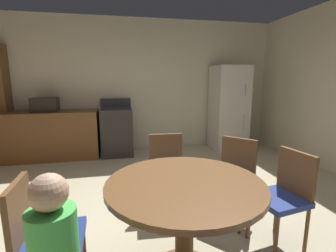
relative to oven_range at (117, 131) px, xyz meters
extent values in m
plane|color=beige|center=(0.43, -2.63, -0.47)|extent=(14.00, 14.00, 0.00)
cube|color=beige|center=(0.43, 0.40, 0.88)|extent=(6.18, 0.12, 2.70)
cube|color=brown|center=(-1.36, 0.00, -0.02)|extent=(2.01, 0.60, 0.90)
cube|color=#2D2B28|center=(0.00, 0.00, -0.02)|extent=(0.60, 0.60, 0.90)
cube|color=#38383D|center=(0.00, 0.00, 0.44)|extent=(0.60, 0.60, 0.02)
cube|color=#38383D|center=(0.00, 0.28, 0.54)|extent=(0.60, 0.04, 0.18)
cube|color=silver|center=(2.34, -0.05, 0.41)|extent=(0.68, 0.66, 1.76)
cylinder|color=#B2B2B7|center=(2.52, -0.39, 0.81)|extent=(0.02, 0.02, 0.22)
cylinder|color=#B2B2B7|center=(2.52, -0.39, 0.16)|extent=(0.02, 0.02, 0.30)
cube|color=black|center=(-1.27, 0.00, 0.56)|extent=(0.44, 0.32, 0.26)
cylinder|color=brown|center=(0.49, -3.25, -0.11)|extent=(0.14, 0.14, 0.72)
cylinder|color=brown|center=(0.49, -3.25, 0.27)|extent=(1.16, 1.16, 0.04)
cylinder|color=brown|center=(1.16, -2.87, -0.25)|extent=(0.03, 0.03, 0.43)
cylinder|color=brown|center=(0.93, -2.62, -0.25)|extent=(0.03, 0.03, 0.43)
cylinder|color=brown|center=(1.41, -2.64, -0.25)|extent=(0.03, 0.03, 0.43)
cylinder|color=brown|center=(1.18, -2.39, -0.25)|extent=(0.03, 0.03, 0.43)
cube|color=navy|center=(1.17, -2.63, -0.02)|extent=(0.57, 0.57, 0.05)
cube|color=brown|center=(1.30, -2.51, 0.19)|extent=(0.28, 0.31, 0.42)
cylinder|color=brown|center=(1.25, -3.29, -0.25)|extent=(0.03, 0.03, 0.43)
cylinder|color=brown|center=(1.19, -2.95, -0.25)|extent=(0.03, 0.03, 0.43)
cylinder|color=brown|center=(1.59, -3.23, -0.25)|extent=(0.03, 0.03, 0.43)
cylinder|color=brown|center=(1.53, -2.90, -0.25)|extent=(0.03, 0.03, 0.43)
cube|color=navy|center=(1.39, -3.09, -0.02)|extent=(0.46, 0.46, 0.05)
cube|color=brown|center=(1.57, -3.06, 0.19)|extent=(0.10, 0.38, 0.42)
cylinder|color=brown|center=(0.71, -2.52, -0.25)|extent=(0.03, 0.03, 0.43)
cylinder|color=brown|center=(0.37, -2.49, -0.25)|extent=(0.03, 0.03, 0.43)
cylinder|color=brown|center=(0.73, -2.18, -0.25)|extent=(0.03, 0.03, 0.43)
cylinder|color=brown|center=(0.39, -2.15, -0.25)|extent=(0.03, 0.03, 0.43)
cube|color=navy|center=(0.55, -2.33, -0.02)|extent=(0.43, 0.43, 0.05)
cube|color=brown|center=(0.56, -2.15, 0.19)|extent=(0.38, 0.06, 0.42)
cylinder|color=brown|center=(-0.26, -3.10, -0.25)|extent=(0.03, 0.03, 0.43)
cube|color=navy|center=(-0.42, -3.28, -0.02)|extent=(0.41, 0.41, 0.05)
cube|color=brown|center=(-0.60, -3.28, 0.19)|extent=(0.05, 0.38, 0.42)
cylinder|color=#4CC656|center=(-0.28, -3.77, 0.24)|extent=(0.31, 0.31, 0.42)
sphere|color=#D6A884|center=(-0.28, -3.77, 0.54)|extent=(0.17, 0.17, 0.17)
camera|label=1|loc=(0.03, -4.85, 1.03)|focal=26.17mm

